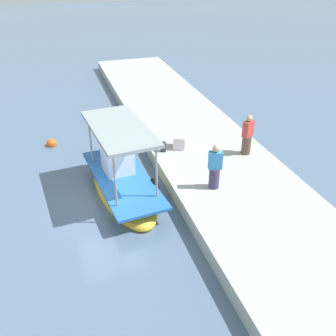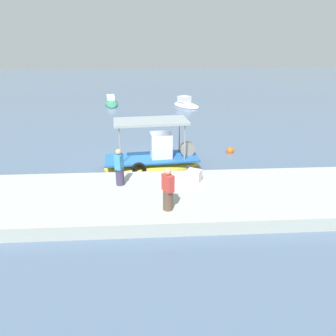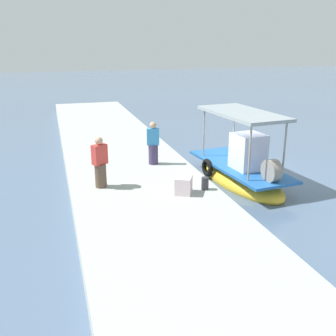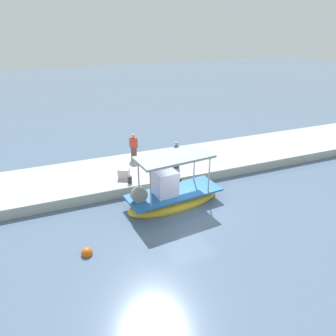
% 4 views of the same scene
% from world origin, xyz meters
% --- Properties ---
extents(ground_plane, '(120.00, 120.00, 0.00)m').
position_xyz_m(ground_plane, '(0.00, 0.00, 0.00)').
color(ground_plane, slate).
extents(dock_quay, '(36.00, 4.81, 0.57)m').
position_xyz_m(dock_quay, '(0.00, -4.73, 0.29)').
color(dock_quay, '#AAB1A8').
rests_on(dock_quay, ground_plane).
extents(main_fishing_boat, '(5.40, 2.41, 3.12)m').
position_xyz_m(main_fishing_boat, '(0.64, -0.67, 0.50)').
color(main_fishing_boat, yellow).
rests_on(main_fishing_boat, ground_plane).
extents(fisherman_near_bollard, '(0.53, 0.56, 1.73)m').
position_xyz_m(fisherman_near_bollard, '(1.11, -6.09, 1.36)').
color(fisherman_near_bollard, brown).
rests_on(fisherman_near_bollard, dock_quay).
extents(fisherman_by_crate, '(0.47, 0.54, 1.71)m').
position_xyz_m(fisherman_by_crate, '(-0.91, -3.75, 1.35)').
color(fisherman_by_crate, '#3F3557').
rests_on(fisherman_by_crate, dock_quay).
extents(mooring_bollard, '(0.24, 0.24, 0.42)m').
position_xyz_m(mooring_bollard, '(2.34, -2.82, 0.78)').
color(mooring_bollard, '#2D2D33').
rests_on(mooring_bollard, dock_quay).
extents(cargo_crate, '(0.79, 0.73, 0.56)m').
position_xyz_m(cargo_crate, '(2.47, -3.61, 0.85)').
color(cargo_crate, silver).
rests_on(cargo_crate, dock_quay).
extents(marker_buoy, '(0.47, 0.47, 0.47)m').
position_xyz_m(marker_buoy, '(5.54, 1.75, 0.09)').
color(marker_buoy, '#E05C16').
rests_on(marker_buoy, ground_plane).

